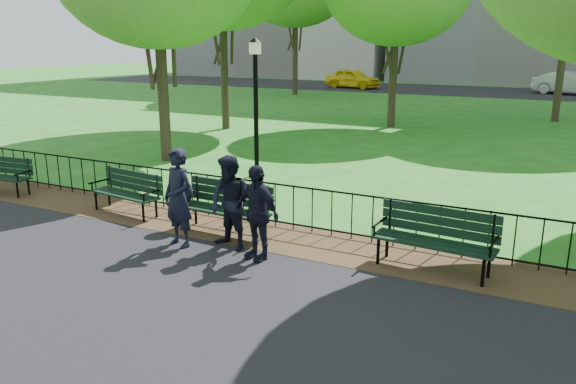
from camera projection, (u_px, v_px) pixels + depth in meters
The scene contains 15 objects.
ground at pixel (209, 259), 9.48m from camera, with size 120.00×120.00×0.00m, color #22651A.
asphalt_path at pixel (40, 356), 6.57m from camera, with size 60.00×9.20×0.01m, color black.
dirt_strip at pixel (254, 232), 10.77m from camera, with size 60.00×1.60×0.01m, color #3A2917.
far_street at pixel (497, 92), 39.49m from camera, with size 70.00×9.00×0.01m, color black.
iron_fence at pixel (266, 201), 11.07m from camera, with size 24.06×0.06×1.00m.
park_bench_main at pixel (205, 197), 10.73m from camera, with size 2.09×0.66×1.07m.
park_bench_left_a at pixel (128, 188), 11.86m from camera, with size 1.78×0.75×0.98m.
park_bench_left_b at pixel (1, 171), 13.43m from camera, with size 1.72×0.71×0.95m.
park_bench_right_a at pixel (436, 233), 8.90m from camera, with size 1.97×0.74×1.09m.
lamppost at pixel (256, 102), 14.81m from camera, with size 0.33×0.33×3.64m.
person_left at pixel (178, 198), 9.85m from camera, with size 0.64×0.42×1.77m, color black.
person_mid at pixel (230, 203), 9.74m from camera, with size 0.81×0.42×1.66m, color black.
person_right at pixel (257, 213), 9.28m from camera, with size 0.95×0.39×1.62m, color black.
taxi at pixel (353, 78), 42.49m from camera, with size 1.72×4.27×1.45m, color yellow.
sedan_silver at pixel (570, 83), 37.42m from camera, with size 1.60×4.59×1.51m, color #ABAEB3.
Camera 1 is at (5.26, -7.25, 3.59)m, focal length 35.00 mm.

